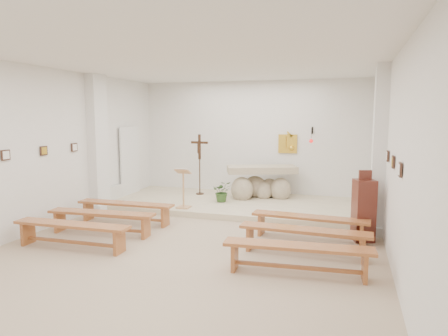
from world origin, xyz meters
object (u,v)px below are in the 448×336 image
(lectern, at_px, (183,188))
(bench_right_third, at_px, (298,252))
(donation_pedestal, at_px, (364,210))
(crucifix_stand, at_px, (200,160))
(bench_left_second, at_px, (101,217))
(altar, at_px, (261,184))
(bench_right_front, at_px, (309,222))
(bench_left_third, at_px, (72,230))
(bench_right_second, at_px, (304,235))
(bench_left_front, at_px, (126,208))

(lectern, relative_size, bench_right_third, 0.44)
(donation_pedestal, bearing_deg, bench_right_third, -133.88)
(crucifix_stand, distance_m, bench_left_second, 4.10)
(altar, distance_m, bench_right_front, 3.50)
(altar, xyz_separation_m, bench_left_second, (-2.50, -4.01, -0.17))
(crucifix_stand, xyz_separation_m, bench_left_third, (-0.67, -4.90, -0.81))
(bench_right_front, bearing_deg, bench_right_second, -86.15)
(donation_pedestal, bearing_deg, altar, 115.18)
(bench_left_second, bearing_deg, lectern, 62.81)
(bench_right_front, distance_m, bench_right_third, 1.88)
(crucifix_stand, xyz_separation_m, bench_right_third, (3.50, -4.90, -0.81))
(crucifix_stand, height_order, bench_left_third, crucifix_stand)
(bench_right_second, bearing_deg, bench_left_second, -178.57)
(donation_pedestal, height_order, bench_left_front, donation_pedestal)
(bench_left_front, xyz_separation_m, bench_right_third, (4.17, -1.88, 0.00))
(bench_right_front, bearing_deg, altar, 122.23)
(donation_pedestal, xyz_separation_m, bench_left_third, (-5.18, -2.14, -0.26))
(bench_right_second, bearing_deg, altar, 113.92)
(bench_left_third, bearing_deg, bench_right_third, -1.54)
(donation_pedestal, relative_size, bench_right_front, 0.61)
(altar, distance_m, bench_left_second, 4.73)
(crucifix_stand, height_order, bench_right_second, crucifix_stand)
(crucifix_stand, height_order, bench_right_third, crucifix_stand)
(bench_left_second, bearing_deg, bench_right_second, -4.25)
(bench_left_front, xyz_separation_m, bench_left_third, (-0.00, -1.88, 0.00))
(lectern, relative_size, bench_right_second, 0.45)
(bench_right_front, relative_size, bench_right_third, 1.00)
(crucifix_stand, height_order, donation_pedestal, crucifix_stand)
(donation_pedestal, relative_size, bench_left_third, 0.61)
(donation_pedestal, bearing_deg, bench_right_front, 176.30)
(bench_right_second, bearing_deg, bench_left_third, -165.88)
(altar, bearing_deg, bench_right_second, -88.49)
(bench_left_front, relative_size, bench_right_second, 1.00)
(altar, xyz_separation_m, lectern, (-1.59, -1.85, 0.13))
(crucifix_stand, bearing_deg, bench_left_front, -97.16)
(donation_pedestal, distance_m, bench_right_second, 1.60)
(bench_left_front, height_order, bench_right_front, same)
(lectern, distance_m, bench_right_front, 3.49)
(bench_left_third, xyz_separation_m, bench_right_third, (4.17, 0.00, 0.00))
(altar, relative_size, bench_left_second, 0.89)
(altar, bearing_deg, donation_pedestal, -67.31)
(crucifix_stand, relative_size, bench_right_front, 0.77)
(lectern, bearing_deg, bench_right_third, -44.05)
(altar, distance_m, crucifix_stand, 1.95)
(bench_left_front, distance_m, bench_left_second, 0.94)
(donation_pedestal, height_order, bench_right_second, donation_pedestal)
(altar, bearing_deg, lectern, -151.66)
(bench_left_front, bearing_deg, crucifix_stand, 76.36)
(altar, xyz_separation_m, bench_right_front, (1.66, -3.07, -0.17))
(lectern, relative_size, bench_left_third, 0.45)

